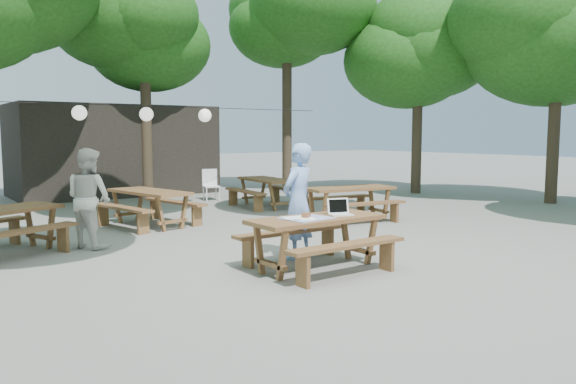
{
  "coord_description": "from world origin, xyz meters",
  "views": [
    {
      "loc": [
        -5.53,
        -7.24,
        1.94
      ],
      "look_at": [
        -0.56,
        -0.4,
        1.05
      ],
      "focal_mm": 35.0,
      "sensor_mm": 36.0,
      "label": 1
    }
  ],
  "objects_px": {
    "second_person": "(89,198)",
    "plastic_chair": "(211,191)",
    "main_picnic_table": "(317,242)",
    "woman": "(298,201)"
  },
  "relations": [
    {
      "from": "second_person",
      "to": "plastic_chair",
      "type": "bearing_deg",
      "value": -70.79
    },
    {
      "from": "main_picnic_table",
      "to": "woman",
      "type": "bearing_deg",
      "value": 74.12
    },
    {
      "from": "plastic_chair",
      "to": "second_person",
      "type": "bearing_deg",
      "value": -121.54
    },
    {
      "from": "main_picnic_table",
      "to": "plastic_chair",
      "type": "bearing_deg",
      "value": 71.66
    },
    {
      "from": "plastic_chair",
      "to": "woman",
      "type": "bearing_deg",
      "value": -94.53
    },
    {
      "from": "main_picnic_table",
      "to": "second_person",
      "type": "bearing_deg",
      "value": 122.05
    },
    {
      "from": "woman",
      "to": "second_person",
      "type": "height_order",
      "value": "woman"
    },
    {
      "from": "woman",
      "to": "plastic_chair",
      "type": "distance_m",
      "value": 7.98
    },
    {
      "from": "plastic_chair",
      "to": "main_picnic_table",
      "type": "bearing_deg",
      "value": -94.3
    },
    {
      "from": "woman",
      "to": "plastic_chair",
      "type": "height_order",
      "value": "woman"
    }
  ]
}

